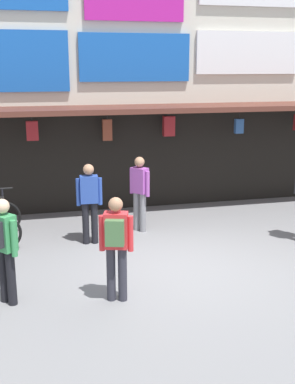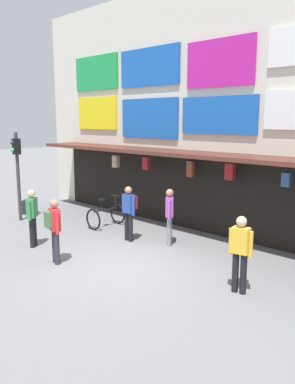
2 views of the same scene
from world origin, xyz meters
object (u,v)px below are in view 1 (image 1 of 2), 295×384
Objects in this scene: bicycle_parked at (4,223)px; pedestrian_in_yellow at (116,242)px; pedestrian_in_black at (140,190)px; pedestrian_in_red at (89,197)px; pedestrian_in_white at (4,244)px.

bicycle_parked is 3.73m from pedestrian_in_yellow.
pedestrian_in_black is 3.37m from pedestrian_in_yellow.
pedestrian_in_yellow is (1.84, -3.19, 0.59)m from bicycle_parked.
pedestrian_in_red and pedestrian_in_white have the same top height.
pedestrian_in_white is (-2.75, -2.89, 0.04)m from pedestrian_in_black.
pedestrian_in_red is 1.00× the size of pedestrian_in_yellow.
pedestrian_in_black is at bearing 23.80° from pedestrian_in_red.
pedestrian_in_black reaches higher than bicycle_parked.
bicycle_parked is at bearing 93.32° from pedestrian_in_white.
bicycle_parked is 1.91m from pedestrian_in_red.
bicycle_parked is 0.70× the size of pedestrian_in_black.
pedestrian_in_white is (0.17, -2.89, 0.59)m from bicycle_parked.
pedestrian_in_black is at bearing 71.36° from pedestrian_in_yellow.
pedestrian_in_red is 1.28m from pedestrian_in_black.
pedestrian_in_yellow is 1.70m from pedestrian_in_white.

